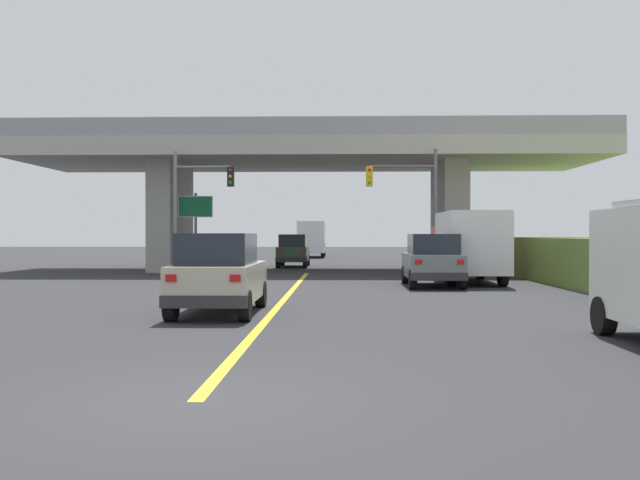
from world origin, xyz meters
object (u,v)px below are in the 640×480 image
(sedan_oncoming, at_px, (293,251))
(semi_truck_distant, at_px, (312,239))
(suv_lead, at_px, (219,274))
(traffic_signal_nearside, at_px, (413,196))
(traffic_signal_farside, at_px, (194,198))
(highway_sign, at_px, (196,213))
(box_truck, at_px, (468,246))
(suv_crossing, at_px, (432,260))

(sedan_oncoming, bearing_deg, semi_truck_distant, 88.79)
(suv_lead, distance_m, traffic_signal_nearside, 17.97)
(traffic_signal_farside, bearing_deg, highway_sign, 100.51)
(sedan_oncoming, height_order, traffic_signal_nearside, traffic_signal_nearside)
(suv_lead, bearing_deg, semi_truck_distant, 89.35)
(traffic_signal_nearside, height_order, semi_truck_distant, traffic_signal_nearside)
(highway_sign, bearing_deg, sedan_oncoming, 53.66)
(box_truck, bearing_deg, suv_crossing, -128.59)
(traffic_signal_nearside, bearing_deg, sedan_oncoming, 122.31)
(sedan_oncoming, height_order, highway_sign, highway_sign)
(suv_crossing, height_order, semi_truck_distant, semi_truck_distant)
(suv_lead, relative_size, box_truck, 0.67)
(sedan_oncoming, xyz_separation_m, traffic_signal_farside, (-4.17, -9.93, 2.78))
(suv_lead, bearing_deg, sedan_oncoming, 89.76)
(box_truck, bearing_deg, suv_lead, -124.98)
(suv_lead, xyz_separation_m, suv_crossing, (6.56, 9.69, 0.00))
(sedan_oncoming, xyz_separation_m, semi_truck_distant, (0.41, 19.26, 0.65))
(traffic_signal_nearside, xyz_separation_m, semi_truck_distant, (-5.99, 29.37, -2.17))
(suv_crossing, relative_size, semi_truck_distant, 0.60)
(suv_crossing, bearing_deg, highway_sign, 137.57)
(suv_lead, height_order, highway_sign, highway_sign)
(traffic_signal_farside, bearing_deg, traffic_signal_nearside, -0.98)
(suv_lead, bearing_deg, traffic_signal_farside, 103.65)
(sedan_oncoming, xyz_separation_m, highway_sign, (-4.80, -6.53, 2.13))
(suv_crossing, xyz_separation_m, highway_sign, (-11.25, 10.41, 2.12))
(box_truck, distance_m, highway_sign, 15.46)
(box_truck, height_order, semi_truck_distant, semi_truck_distant)
(box_truck, bearing_deg, highway_sign, 147.74)
(box_truck, distance_m, traffic_signal_farside, 13.46)
(box_truck, bearing_deg, sedan_oncoming, 119.11)
(suv_lead, distance_m, semi_truck_distant, 45.89)
(suv_lead, relative_size, suv_crossing, 1.01)
(suv_lead, xyz_separation_m, traffic_signal_nearside, (6.51, 16.51, 2.82))
(traffic_signal_farside, height_order, highway_sign, traffic_signal_farside)
(semi_truck_distant, bearing_deg, traffic_signal_nearside, -78.47)
(suv_crossing, relative_size, highway_sign, 1.04)
(suv_crossing, distance_m, box_truck, 2.87)
(suv_crossing, xyz_separation_m, traffic_signal_farside, (-10.62, 7.00, 2.78))
(traffic_signal_nearside, height_order, traffic_signal_farside, traffic_signal_nearside)
(traffic_signal_nearside, relative_size, highway_sign, 1.44)
(suv_crossing, height_order, traffic_signal_nearside, traffic_signal_nearside)
(traffic_signal_farside, relative_size, semi_truck_distant, 0.82)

